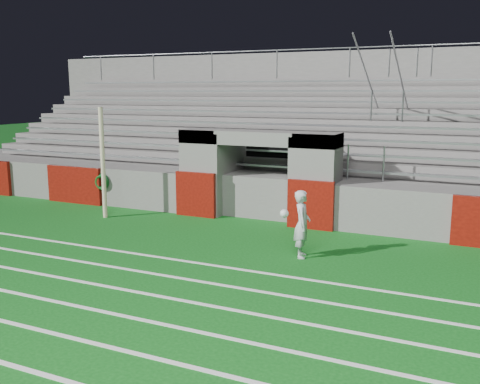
% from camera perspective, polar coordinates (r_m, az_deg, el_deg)
% --- Properties ---
extents(ground, '(90.00, 90.00, 0.00)m').
position_cam_1_polar(ground, '(12.95, -4.17, -6.06)').
color(ground, '#0E5415').
rests_on(ground, ground).
extents(field_post, '(0.13, 0.13, 3.28)m').
position_cam_1_polar(field_post, '(16.31, -14.41, 2.99)').
color(field_post, beige).
rests_on(field_post, ground).
extents(field_markings, '(28.00, 8.09, 0.01)m').
position_cam_1_polar(field_markings, '(9.18, -19.90, -13.84)').
color(field_markings, white).
rests_on(field_markings, ground).
extents(stadium_structure, '(26.00, 8.48, 5.42)m').
position_cam_1_polar(stadium_structure, '(19.88, 6.97, 4.13)').
color(stadium_structure, '#615F5C').
rests_on(stadium_structure, ground).
extents(goalkeeper_with_ball, '(0.71, 0.65, 1.55)m').
position_cam_1_polar(goalkeeper_with_ball, '(12.18, 6.60, -3.38)').
color(goalkeeper_with_ball, silver).
rests_on(goalkeeper_with_ball, ground).
extents(hose_coil, '(0.55, 0.15, 0.55)m').
position_cam_1_polar(hose_coil, '(18.08, -14.53, 1.05)').
color(hose_coil, '#0C3E17').
rests_on(hose_coil, ground).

